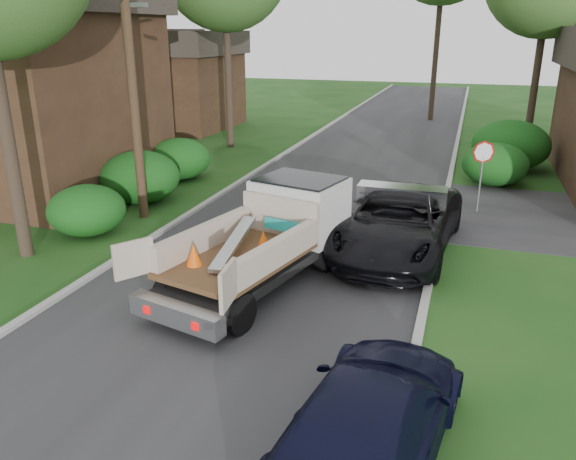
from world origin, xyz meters
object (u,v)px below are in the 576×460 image
(utility_pole, at_px, (130,57))
(house_left_near, at_px, (12,77))
(flatbed_truck, at_px, (277,228))
(navy_suv, at_px, (369,421))
(house_left_far, at_px, (173,78))
(black_pickup, at_px, (398,221))
(stop_sign, at_px, (483,162))

(utility_pole, distance_m, house_left_near, 6.88)
(flatbed_truck, distance_m, navy_suv, 6.88)
(utility_pole, height_order, house_left_far, utility_pole)
(black_pickup, xyz_separation_m, navy_suv, (0.70, -8.52, -0.15))
(flatbed_truck, distance_m, black_pickup, 3.77)
(navy_suv, bearing_deg, black_pickup, -77.64)
(stop_sign, xyz_separation_m, black_pickup, (-2.17, -4.50, -0.90))
(house_left_near, xyz_separation_m, flatbed_truck, (12.31, -5.07, -3.03))
(house_left_near, height_order, flatbed_truck, house_left_near)
(utility_pole, bearing_deg, house_left_far, 115.23)
(house_left_near, distance_m, house_left_far, 15.12)
(utility_pole, distance_m, black_pickup, 9.55)
(house_left_far, bearing_deg, navy_suv, -56.48)
(black_pickup, distance_m, navy_suv, 8.55)
(house_left_far, bearing_deg, house_left_near, -84.29)
(flatbed_truck, bearing_deg, utility_pole, 165.95)
(navy_suv, bearing_deg, flatbed_truck, -52.43)
(house_left_near, distance_m, flatbed_truck, 13.66)
(stop_sign, xyz_separation_m, navy_suv, (-1.46, -13.02, -1.05))
(stop_sign, xyz_separation_m, flatbed_truck, (-4.89, -7.07, -0.52))
(utility_pole, relative_size, navy_suv, 1.99)
(stop_sign, distance_m, house_left_far, 22.81)
(stop_sign, bearing_deg, flatbed_truck, -124.64)
(house_left_near, bearing_deg, flatbed_truck, -22.40)
(stop_sign, bearing_deg, utility_pole, -159.38)
(house_left_near, relative_size, black_pickup, 1.54)
(house_left_far, xyz_separation_m, black_pickup, (16.53, -17.50, -2.17))
(flatbed_truck, bearing_deg, navy_suv, -46.30)
(stop_sign, relative_size, utility_pole, 0.25)
(flatbed_truck, xyz_separation_m, black_pickup, (2.72, 2.57, -0.37))
(navy_suv, bearing_deg, utility_pole, -36.69)
(house_left_near, relative_size, navy_suv, 1.93)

